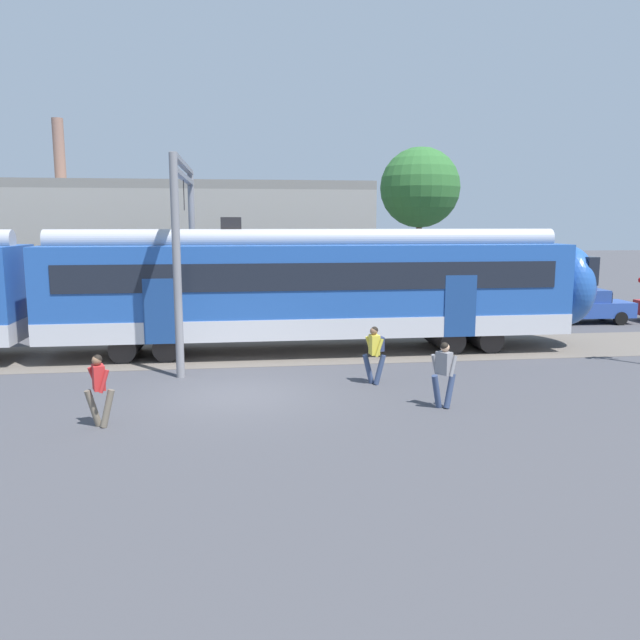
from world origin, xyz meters
TOP-DOWN VIEW (x-y plane):
  - ground_plane at (0.00, 0.00)m, footprint 160.00×160.00m
  - commuter_train at (-5.99, 5.37)m, footprint 38.05×3.07m
  - pedestrian_red at (-3.08, -2.23)m, footprint 0.71×0.53m
  - pedestrian_yellow at (3.84, 0.66)m, footprint 0.66×0.54m
  - pedestrian_grey at (5.02, -1.84)m, footprint 0.71×0.49m
  - parked_car_blue at (15.74, 10.18)m, footprint 4.05×1.85m
  - catenary_gantry at (-1.72, 5.37)m, footprint 0.24×6.64m
  - background_building at (-2.62, 14.14)m, footprint 17.74×5.00m
  - street_tree_right at (9.94, 17.44)m, footprint 4.34×4.34m

SIDE VIEW (x-z plane):
  - ground_plane at x=0.00m, z-range 0.00..0.00m
  - parked_car_blue at x=15.74m, z-range 0.01..1.55m
  - pedestrian_red at x=-3.08m, z-range 0.13..1.80m
  - pedestrian_grey at x=5.02m, z-range 0.13..1.80m
  - pedestrian_yellow at x=3.84m, z-range 0.16..1.82m
  - commuter_train at x=-5.99m, z-range -0.11..4.62m
  - background_building at x=-2.62m, z-range -1.39..7.81m
  - catenary_gantry at x=-1.72m, z-range 1.05..7.58m
  - street_tree_right at x=9.94m, z-range 2.11..10.71m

